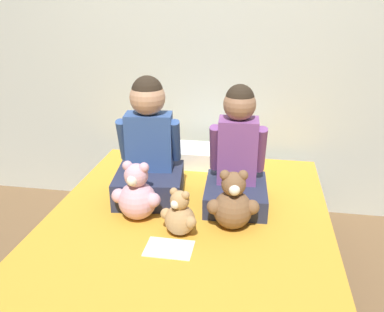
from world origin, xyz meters
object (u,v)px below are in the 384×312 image
teddy_bear_held_by_right_child (233,204)px  pillow_at_headboard (207,156)px  child_on_left (149,150)px  sign_card (169,248)px  teddy_bear_held_by_left_child (137,195)px  teddy_bear_between_children (180,215)px  child_on_right (237,158)px  bed (185,263)px

teddy_bear_held_by_right_child → pillow_at_headboard: teddy_bear_held_by_right_child is taller
child_on_left → sign_card: 0.60m
teddy_bear_held_by_left_child → teddy_bear_between_children: bearing=-19.6°
child_on_right → teddy_bear_held_by_left_child: bearing=-153.9°
bed → pillow_at_headboard: (0.00, 0.78, 0.28)m
bed → pillow_at_headboard: bearing=90.0°
bed → child_on_left: (-0.25, 0.29, 0.48)m
child_on_right → pillow_at_headboard: 0.57m
teddy_bear_between_children → pillow_at_headboard: (0.01, 0.85, -0.04)m
pillow_at_headboard → teddy_bear_held_by_left_child: bearing=-108.2°
child_on_left → teddy_bear_between_children: 0.47m
teddy_bear_held_by_right_child → teddy_bear_between_children: (-0.24, -0.10, -0.03)m
sign_card → child_on_left: bearing=113.6°
teddy_bear_held_by_right_child → bed: bearing=177.6°
teddy_bear_held_by_left_child → sign_card: teddy_bear_held_by_left_child is taller
teddy_bear_between_children → teddy_bear_held_by_right_child: bearing=45.8°
teddy_bear_between_children → sign_card: (-0.02, -0.13, -0.09)m
teddy_bear_between_children → pillow_at_headboard: 0.85m
pillow_at_headboard → sign_card: size_ratio=2.44×
teddy_bear_held_by_left_child → bed: bearing=-2.6°
teddy_bear_held_by_right_child → sign_card: bearing=-147.0°
teddy_bear_held_by_left_child → teddy_bear_held_by_right_child: 0.47m
child_on_left → teddy_bear_between_children: (0.24, -0.36, -0.17)m
pillow_at_headboard → child_on_right: bearing=-65.1°
teddy_bear_held_by_right_child → pillow_at_headboard: size_ratio=0.58×
pillow_at_headboard → sign_card: 0.99m
bed → child_on_left: child_on_left is taller
teddy_bear_held_by_right_child → teddy_bear_between_children: size_ratio=1.30×
child_on_left → child_on_right: (0.47, 0.00, -0.01)m
child_on_left → child_on_right: bearing=-7.0°
teddy_bear_held_by_right_child → child_on_right: bearing=81.8°
pillow_at_headboard → child_on_left: bearing=-116.9°
child_on_right → teddy_bear_between_children: (-0.23, -0.37, -0.15)m
child_on_left → teddy_bear_held_by_right_child: bearing=-36.6°
child_on_left → teddy_bear_held_by_right_child: (0.48, -0.26, -0.14)m
teddy_bear_held_by_right_child → teddy_bear_held_by_left_child: bearing=170.5°
bed → teddy_bear_held_by_left_child: teddy_bear_held_by_left_child is taller
bed → child_on_right: 0.60m
teddy_bear_between_children → pillow_at_headboard: bearing=112.4°
bed → teddy_bear_held_by_left_child: 0.43m
child_on_left → teddy_bear_held_by_left_child: size_ratio=2.19×
child_on_left → teddy_bear_held_by_right_child: 0.56m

